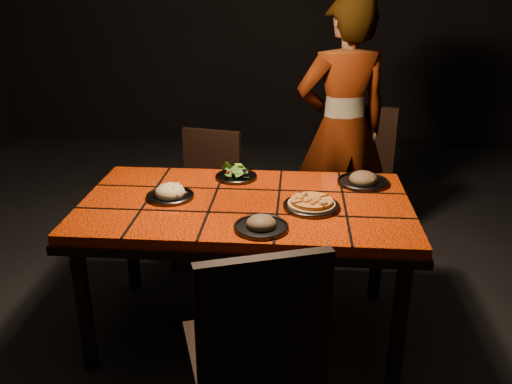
# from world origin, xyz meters

# --- Properties ---
(room_shell) EXTENTS (6.04, 7.04, 3.08)m
(room_shell) POSITION_xyz_m (0.00, 0.00, 1.50)
(room_shell) COLOR black
(room_shell) RESTS_ON ground
(dining_table) EXTENTS (1.62, 0.92, 0.75)m
(dining_table) POSITION_xyz_m (0.00, 0.00, 0.67)
(dining_table) COLOR #EB3B07
(dining_table) RESTS_ON ground
(chair_near) EXTENTS (0.56, 0.56, 0.98)m
(chair_near) POSITION_xyz_m (0.12, -0.88, 0.56)
(chair_near) COLOR black
(chair_near) RESTS_ON ground
(chair_far_left) EXTENTS (0.46, 0.46, 0.86)m
(chair_far_left) POSITION_xyz_m (-0.33, 0.79, 0.49)
(chair_far_left) COLOR black
(chair_far_left) RESTS_ON ground
(chair_far_right) EXTENTS (0.55, 0.55, 0.97)m
(chair_far_right) POSITION_xyz_m (0.66, 1.05, 0.56)
(chair_far_right) COLOR black
(chair_far_right) RESTS_ON ground
(diner) EXTENTS (0.71, 0.56, 1.70)m
(diner) POSITION_xyz_m (0.53, 1.01, 0.85)
(diner) COLOR brown
(diner) RESTS_ON ground
(plate_pizza) EXTENTS (0.31, 0.31, 0.04)m
(plate_pizza) POSITION_xyz_m (0.32, -0.06, 0.77)
(plate_pizza) COLOR #35353A
(plate_pizza) RESTS_ON dining_table
(plate_pasta) EXTENTS (0.24, 0.24, 0.08)m
(plate_pasta) POSITION_xyz_m (-0.38, 0.01, 0.77)
(plate_pasta) COLOR #35353A
(plate_pasta) RESTS_ON dining_table
(plate_salad) EXTENTS (0.23, 0.23, 0.07)m
(plate_salad) POSITION_xyz_m (-0.08, 0.31, 0.78)
(plate_salad) COLOR #35353A
(plate_salad) RESTS_ON dining_table
(plate_mushroom_a) EXTENTS (0.24, 0.24, 0.08)m
(plate_mushroom_a) POSITION_xyz_m (0.10, -0.31, 0.77)
(plate_mushroom_a) COLOR #35353A
(plate_mushroom_a) RESTS_ON dining_table
(plate_mushroom_b) EXTENTS (0.27, 0.27, 0.09)m
(plate_mushroom_b) POSITION_xyz_m (0.60, 0.28, 0.77)
(plate_mushroom_b) COLOR #35353A
(plate_mushroom_b) RESTS_ON dining_table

